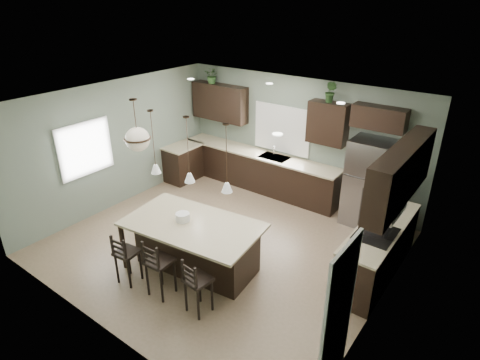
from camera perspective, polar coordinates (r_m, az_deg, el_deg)
name	(u,v)px	position (r m, az deg, el deg)	size (l,w,h in m)	color
ground	(224,243)	(7.96, -2.32, -8.98)	(6.00, 6.00, 0.00)	#9E8466
pantry_door	(338,317)	(5.09, 13.73, -18.41)	(0.04, 0.82, 2.04)	white
window_back	(282,129)	(9.52, 6.01, 7.23)	(1.35, 0.02, 1.00)	white
window_left	(85,149)	(8.84, -21.22, 4.18)	(0.02, 1.10, 1.00)	white
left_return_cabs	(183,163)	(10.47, -8.10, 2.38)	(0.60, 0.90, 0.90)	black
left_return_countertop	(183,146)	(10.28, -8.18, 4.77)	(0.66, 0.96, 0.04)	beige
back_lower_cabs	(259,171)	(9.92, 2.65, 1.28)	(4.20, 0.60, 0.90)	black
back_countertop	(258,154)	(9.72, 2.64, 3.77)	(4.20, 0.66, 0.04)	beige
sink_inset	(274,157)	(9.49, 4.89, 3.25)	(0.70, 0.45, 0.01)	gray
faucet	(274,152)	(9.41, 4.83, 4.02)	(0.02, 0.02, 0.28)	silver
back_upper_left	(220,102)	(10.26, -2.89, 10.97)	(1.55, 0.34, 0.90)	black
back_upper_right	(328,123)	(8.75, 12.40, 7.90)	(0.85, 0.34, 0.90)	black
fridge_header	(379,118)	(8.32, 19.18, 8.34)	(1.05, 0.34, 0.45)	black
right_lower_cabs	(379,251)	(7.35, 19.10, -9.57)	(0.60, 2.35, 0.90)	black
right_countertop	(382,228)	(7.10, 19.49, -6.40)	(0.66, 2.35, 0.04)	beige
cooktop	(376,234)	(6.86, 18.78, -7.23)	(0.58, 0.75, 0.02)	black
wall_oven_front	(355,253)	(7.19, 16.07, -9.91)	(0.01, 0.72, 0.60)	gray
right_upper_cabs	(401,173)	(6.62, 21.97, 0.88)	(0.34, 2.35, 0.90)	black
microwave	(388,202)	(6.55, 20.32, -2.99)	(0.40, 0.75, 0.40)	gray
refrigerator	(370,183)	(8.60, 17.97, -0.45)	(0.90, 0.74, 1.85)	gray
kitchen_island	(194,246)	(7.10, -6.60, -9.36)	(2.32, 1.32, 0.92)	black
serving_dish	(183,217)	(6.92, -8.16, -5.22)	(0.24, 0.24, 0.14)	white
bar_stool_left	(128,258)	(7.02, -15.69, -10.58)	(0.35, 0.35, 0.96)	black
bar_stool_center	(160,267)	(6.61, -11.28, -12.05)	(0.39, 0.39, 1.04)	black
bar_stool_right	(198,285)	(6.23, -5.94, -14.69)	(0.36, 0.36, 0.97)	black
pendant_left	(153,142)	(6.69, -12.23, 5.24)	(0.17, 0.17, 1.10)	silver
pendant_center	(188,150)	(6.27, -7.41, 4.23)	(0.17, 0.17, 1.10)	white
pendant_right	(226,159)	(5.89, -1.94, 3.05)	(0.17, 0.17, 1.10)	silver
chandelier	(136,125)	(7.44, -14.58, 7.53)	(0.49, 0.49, 0.97)	beige
plant_back_left	(212,75)	(10.22, -3.96, 14.62)	(0.36, 0.31, 0.40)	#315B27
plant_back_right	(331,92)	(8.55, 12.79, 12.14)	(0.25, 0.20, 0.45)	#274920
room_shell	(222,163)	(7.14, -2.56, 2.36)	(6.00, 6.00, 6.00)	slate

